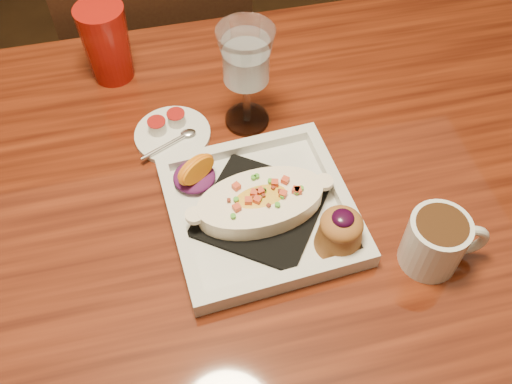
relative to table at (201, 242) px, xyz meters
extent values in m
plane|color=#301E10|center=(0.00, 0.00, -0.65)|extent=(7.00, 7.00, 0.00)
cube|color=maroon|center=(0.00, 0.00, 0.08)|extent=(1.50, 0.90, 0.04)
cylinder|color=black|center=(0.67, 0.37, -0.30)|extent=(0.07, 0.07, 0.71)
cube|color=black|center=(0.00, 0.70, -0.20)|extent=(0.42, 0.42, 0.04)
cylinder|color=black|center=(0.17, 0.87, -0.43)|extent=(0.04, 0.04, 0.45)
cylinder|color=black|center=(-0.17, 0.87, -0.43)|extent=(0.04, 0.04, 0.45)
cylinder|color=black|center=(0.17, 0.53, -0.43)|extent=(0.04, 0.04, 0.45)
cylinder|color=black|center=(-0.17, 0.53, -0.43)|extent=(0.04, 0.04, 0.45)
cube|color=black|center=(0.00, 0.51, 0.05)|extent=(0.40, 0.03, 0.46)
cube|color=silver|center=(0.09, -0.04, 0.10)|extent=(0.28, 0.28, 0.01)
cube|color=black|center=(0.09, -0.04, 0.11)|extent=(0.23, 0.23, 0.01)
ellipsoid|color=yellow|center=(0.09, -0.04, 0.13)|extent=(0.17, 0.10, 0.03)
ellipsoid|color=#52124A|center=(0.01, 0.04, 0.12)|extent=(0.07, 0.07, 0.02)
cone|color=brown|center=(0.18, -0.12, 0.13)|extent=(0.07, 0.07, 0.05)
ellipsoid|color=brown|center=(0.18, -0.12, 0.16)|extent=(0.06, 0.06, 0.03)
ellipsoid|color=black|center=(0.18, -0.12, 0.17)|extent=(0.03, 0.03, 0.01)
cylinder|color=silver|center=(0.30, -0.16, 0.14)|extent=(0.08, 0.08, 0.09)
cylinder|color=#311B0D|center=(0.30, -0.16, 0.18)|extent=(0.07, 0.07, 0.02)
torus|color=silver|center=(0.35, -0.17, 0.14)|extent=(0.06, 0.02, 0.06)
cylinder|color=silver|center=(0.11, 0.16, 0.10)|extent=(0.07, 0.07, 0.01)
cylinder|color=silver|center=(0.11, 0.16, 0.14)|extent=(0.01, 0.01, 0.09)
cone|color=silver|center=(0.11, 0.16, 0.24)|extent=(0.09, 0.09, 0.10)
cylinder|color=silver|center=(-0.01, 0.15, 0.10)|extent=(0.13, 0.13, 0.01)
cylinder|color=silver|center=(-0.04, 0.16, 0.12)|extent=(0.03, 0.03, 0.02)
cylinder|color=#AB1815|center=(-0.04, 0.16, 0.13)|extent=(0.03, 0.03, 0.00)
cylinder|color=silver|center=(0.00, 0.17, 0.12)|extent=(0.03, 0.03, 0.02)
cylinder|color=#AB1815|center=(0.00, 0.17, 0.13)|extent=(0.03, 0.03, 0.00)
cone|color=#A1130B|center=(-0.10, 0.33, 0.17)|extent=(0.08, 0.08, 0.14)
camera|label=1|loc=(-0.03, -0.51, 0.80)|focal=40.00mm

